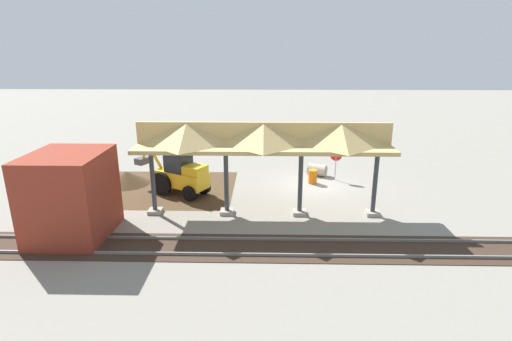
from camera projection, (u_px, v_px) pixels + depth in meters
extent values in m
plane|color=gray|center=(314.00, 185.00, 25.52)|extent=(120.00, 120.00, 0.00)
cube|color=#4C3823|center=(154.00, 188.00, 24.90)|extent=(9.98, 7.00, 0.01)
cube|color=#9E998E|center=(372.00, 213.00, 20.98)|extent=(0.70, 0.70, 0.20)
cylinder|color=#383D42|center=(375.00, 182.00, 20.48)|extent=(0.24, 0.24, 3.60)
cube|color=#9E998E|center=(299.00, 212.00, 21.07)|extent=(0.70, 0.70, 0.20)
cylinder|color=#383D42|center=(300.00, 182.00, 20.56)|extent=(0.24, 0.24, 3.60)
cube|color=#9E998E|center=(227.00, 212.00, 21.15)|extent=(0.70, 0.70, 0.20)
cylinder|color=#383D42|center=(226.00, 181.00, 20.65)|extent=(0.24, 0.24, 3.60)
cube|color=#9E998E|center=(155.00, 211.00, 21.23)|extent=(0.70, 0.70, 0.20)
cylinder|color=#383D42|center=(153.00, 181.00, 20.73)|extent=(0.24, 0.24, 3.60)
cube|color=tan|center=(263.00, 146.00, 20.04)|extent=(12.70, 3.20, 0.20)
cube|color=tan|center=(264.00, 133.00, 19.85)|extent=(12.70, 0.20, 1.10)
pyramid|color=tan|center=(341.00, 134.00, 19.77)|extent=(3.45, 3.20, 1.10)
pyramid|color=tan|center=(264.00, 133.00, 19.85)|extent=(3.45, 3.20, 1.10)
pyramid|color=tan|center=(187.00, 133.00, 19.93)|extent=(3.45, 3.20, 1.10)
cube|color=slate|center=(333.00, 240.00, 18.10)|extent=(60.00, 0.08, 0.15)
cube|color=slate|center=(339.00, 256.00, 16.73)|extent=(60.00, 0.08, 0.15)
cube|color=#38281E|center=(336.00, 249.00, 17.44)|extent=(60.00, 2.58, 0.03)
cylinder|color=gray|center=(335.00, 166.00, 26.24)|extent=(0.06, 0.06, 1.89)
cylinder|color=red|center=(336.00, 155.00, 26.02)|extent=(0.76, 0.12, 0.76)
cube|color=yellow|center=(182.00, 179.00, 23.72)|extent=(3.43, 2.67, 0.90)
cube|color=#1E262D|center=(178.00, 159.00, 23.48)|extent=(1.70, 1.65, 1.40)
cube|color=yellow|center=(195.00, 170.00, 23.03)|extent=(1.53, 1.51, 0.50)
cylinder|color=black|center=(178.00, 177.00, 24.85)|extent=(1.37, 0.93, 1.40)
cylinder|color=black|center=(162.00, 184.00, 23.67)|extent=(1.37, 0.93, 1.40)
cylinder|color=black|center=(204.00, 187.00, 23.90)|extent=(0.93, 0.69, 0.90)
cylinder|color=black|center=(190.00, 193.00, 22.82)|extent=(0.93, 0.69, 0.90)
cylinder|color=yellow|center=(155.00, 156.00, 24.37)|extent=(1.02, 0.67, 1.41)
cylinder|color=yellow|center=(145.00, 153.00, 24.71)|extent=(0.76, 0.51, 1.18)
cube|color=#47474C|center=(142.00, 161.00, 25.03)|extent=(0.91, 0.99, 0.40)
cone|color=#4C3823|center=(127.00, 184.00, 25.80)|extent=(6.00, 6.00, 1.65)
cylinder|color=#9E9384|center=(317.00, 170.00, 27.31)|extent=(1.44, 1.24, 0.80)
cylinder|color=black|center=(309.00, 169.00, 27.57)|extent=(0.24, 0.48, 0.52)
cube|color=maroon|center=(71.00, 195.00, 18.19)|extent=(3.25, 3.81, 3.96)
cylinder|color=orange|center=(313.00, 177.00, 25.75)|extent=(0.56, 0.56, 0.90)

